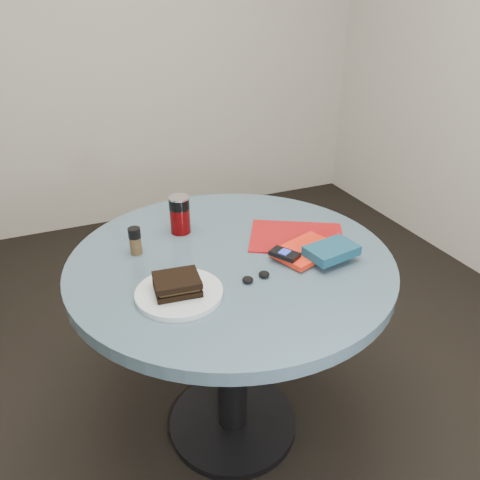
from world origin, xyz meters
name	(u,v)px	position (x,y,z in m)	size (l,w,h in m)	color
ground	(233,424)	(0.00, 0.00, 0.00)	(4.00, 4.00, 0.00)	black
table	(232,299)	(0.00, 0.00, 0.59)	(1.00, 1.00, 0.75)	black
plate	(179,293)	(-0.21, -0.14, 0.76)	(0.24, 0.24, 0.02)	silver
sandwich	(177,284)	(-0.21, -0.14, 0.79)	(0.13, 0.11, 0.04)	black
soda_can	(180,215)	(-0.09, 0.22, 0.81)	(0.08, 0.08, 0.13)	#560405
pepper_grinder	(135,241)	(-0.26, 0.13, 0.79)	(0.05, 0.05, 0.09)	#4B3720
magazine	(297,237)	(0.24, 0.02, 0.75)	(0.30, 0.23, 0.01)	maroon
red_book	(306,250)	(0.22, -0.08, 0.76)	(0.20, 0.13, 0.02)	red
novel	(332,251)	(0.27, -0.15, 0.79)	(0.15, 0.10, 0.03)	navy
mp3_player	(285,254)	(0.13, -0.10, 0.78)	(0.09, 0.10, 0.02)	black
headphones	(256,277)	(0.01, -0.15, 0.76)	(0.09, 0.04, 0.02)	black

